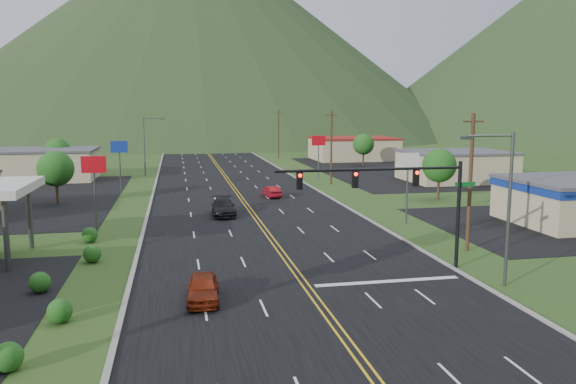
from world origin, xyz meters
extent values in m
cylinder|color=black|center=(10.50, 14.00, 3.50)|extent=(0.24, 0.24, 7.00)
cylinder|color=black|center=(4.50, 14.00, 6.60)|extent=(12.00, 0.18, 0.18)
cube|color=#0C591E|center=(10.90, 14.00, 5.50)|extent=(1.40, 0.06, 0.30)
cube|color=black|center=(7.50, 14.00, 6.00)|extent=(0.35, 0.28, 1.05)
sphere|color=#FF0C05|center=(7.50, 13.82, 6.35)|extent=(0.22, 0.22, 0.22)
cube|color=black|center=(3.50, 14.00, 6.00)|extent=(0.35, 0.28, 1.05)
sphere|color=#FF0C05|center=(3.50, 13.82, 6.35)|extent=(0.22, 0.22, 0.22)
cube|color=black|center=(0.00, 14.00, 6.00)|extent=(0.35, 0.28, 1.05)
sphere|color=#FF0C05|center=(0.00, 13.82, 6.35)|extent=(0.22, 0.22, 0.22)
cylinder|color=#59595E|center=(11.50, 10.00, 4.50)|extent=(0.20, 0.20, 9.00)
cylinder|color=#59595E|center=(10.06, 10.00, 8.80)|extent=(2.88, 0.12, 0.12)
cube|color=#59595E|center=(8.62, 10.00, 8.70)|extent=(0.60, 0.25, 0.18)
cylinder|color=#59595E|center=(-12.00, 70.00, 4.50)|extent=(0.20, 0.20, 9.00)
cylinder|color=#59595E|center=(-10.56, 70.00, 8.80)|extent=(2.88, 0.12, 0.12)
cube|color=#59595E|center=(-9.12, 70.00, 8.70)|extent=(0.60, 0.25, 0.18)
cylinder|color=#59595E|center=(-18.00, 19.00, 2.50)|extent=(0.36, 0.36, 5.00)
cylinder|color=#59595E|center=(-18.00, 25.00, 2.50)|extent=(0.36, 0.36, 5.00)
cube|color=#CDBC8E|center=(-28.00, 68.00, 2.10)|extent=(18.00, 11.00, 4.20)
cube|color=#4C4C51|center=(-28.00, 68.00, 4.35)|extent=(18.40, 11.40, 0.30)
cube|color=#CDBC8E|center=(32.00, 55.00, 2.00)|extent=(14.00, 11.00, 4.00)
cube|color=#4C4C51|center=(32.00, 55.00, 4.15)|extent=(14.40, 11.40, 0.30)
cube|color=#CDBC8E|center=(28.00, 90.00, 2.10)|extent=(16.00, 12.00, 4.20)
cube|color=maroon|center=(28.00, 90.00, 4.35)|extent=(16.40, 12.40, 0.30)
cylinder|color=#59595E|center=(-14.00, 30.00, 2.50)|extent=(0.16, 0.16, 5.00)
cube|color=red|center=(-14.00, 30.00, 5.70)|extent=(2.00, 0.18, 1.40)
cylinder|color=#59595E|center=(-14.00, 52.00, 2.50)|extent=(0.16, 0.16, 5.00)
cube|color=navy|center=(-14.00, 52.00, 5.70)|extent=(2.00, 0.18, 1.40)
cylinder|color=#59595E|center=(13.00, 28.00, 2.50)|extent=(0.16, 0.16, 5.00)
cube|color=white|center=(13.00, 28.00, 5.70)|extent=(2.00, 0.18, 1.40)
cylinder|color=#59595E|center=(13.00, 60.00, 2.50)|extent=(0.16, 0.16, 5.00)
cube|color=red|center=(13.00, 60.00, 5.70)|extent=(2.00, 0.18, 1.40)
cylinder|color=#382314|center=(-20.00, 45.00, 1.50)|extent=(0.30, 0.30, 3.00)
sphere|color=#1E4915|center=(-20.00, 45.00, 3.90)|extent=(3.84, 3.84, 3.84)
cylinder|color=#382314|center=(-25.00, 72.00, 1.50)|extent=(0.30, 0.30, 3.00)
sphere|color=#1E4915|center=(-25.00, 72.00, 3.90)|extent=(3.84, 3.84, 3.84)
cylinder|color=#382314|center=(22.00, 40.00, 1.50)|extent=(0.30, 0.30, 3.00)
sphere|color=#1E4915|center=(22.00, 40.00, 3.90)|extent=(3.84, 3.84, 3.84)
cylinder|color=#382314|center=(26.00, 78.00, 1.50)|extent=(0.30, 0.30, 3.00)
sphere|color=#1E4915|center=(26.00, 78.00, 3.90)|extent=(3.84, 3.84, 3.84)
cylinder|color=#382314|center=(13.50, 18.00, 5.00)|extent=(0.28, 0.28, 10.00)
cube|color=#382314|center=(13.50, 18.00, 9.40)|extent=(1.60, 0.12, 0.12)
cylinder|color=#382314|center=(13.50, 55.00, 5.00)|extent=(0.28, 0.28, 10.00)
cube|color=#382314|center=(13.50, 55.00, 9.40)|extent=(1.60, 0.12, 0.12)
cylinder|color=#382314|center=(13.50, 95.00, 5.00)|extent=(0.28, 0.28, 10.00)
cube|color=#382314|center=(13.50, 95.00, 9.40)|extent=(1.60, 0.12, 0.12)
cylinder|color=#382314|center=(13.50, 135.00, 5.00)|extent=(0.28, 0.28, 10.00)
cube|color=#382314|center=(13.50, 135.00, 9.40)|extent=(1.60, 0.12, 0.12)
cone|color=#193317|center=(0.00, 220.00, 42.50)|extent=(220.00, 220.00, 85.00)
imported|color=maroon|center=(-6.03, 10.69, 0.72)|extent=(1.95, 4.33, 1.44)
imported|color=black|center=(-2.88, 35.06, 0.78)|extent=(2.30, 5.43, 1.56)
imported|color=maroon|center=(3.61, 45.29, 0.65)|extent=(1.77, 4.08, 1.31)
camera|label=1|loc=(-7.23, -18.69, 10.34)|focal=35.00mm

